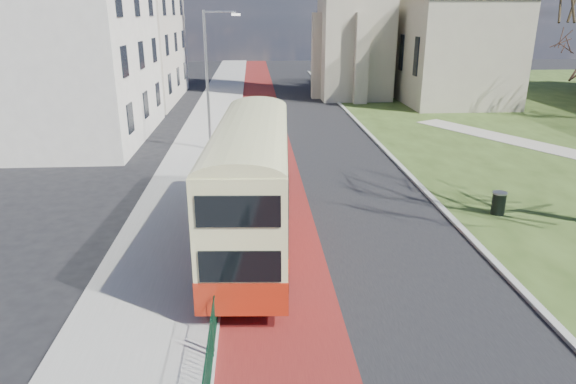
{
  "coord_description": "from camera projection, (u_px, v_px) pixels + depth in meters",
  "views": [
    {
      "loc": [
        -1.84,
        -12.66,
        7.95
      ],
      "look_at": [
        -0.69,
        4.33,
        2.0
      ],
      "focal_mm": 32.0,
      "sensor_mm": 36.0,
      "label": 1
    }
  ],
  "objects": [
    {
      "name": "ground",
      "position": [
        322.0,
        307.0,
        14.66
      ],
      "size": [
        160.0,
        160.0,
        0.0
      ],
      "primitive_type": "plane",
      "color": "black",
      "rests_on": "ground"
    },
    {
      "name": "road_carriageway",
      "position": [
        305.0,
        141.0,
        33.59
      ],
      "size": [
        9.0,
        120.0,
        0.01
      ],
      "primitive_type": "cube",
      "color": "black",
      "rests_on": "ground"
    },
    {
      "name": "bus_lane",
      "position": [
        264.0,
        142.0,
        33.42
      ],
      "size": [
        3.4,
        120.0,
        0.01
      ],
      "primitive_type": "cube",
      "color": "#591414",
      "rests_on": "ground"
    },
    {
      "name": "pavement_west",
      "position": [
        205.0,
        142.0,
        33.16
      ],
      "size": [
        4.0,
        120.0,
        0.12
      ],
      "primitive_type": "cube",
      "color": "gray",
      "rests_on": "ground"
    },
    {
      "name": "kerb_west",
      "position": [
        236.0,
        142.0,
        33.29
      ],
      "size": [
        0.25,
        120.0,
        0.13
      ],
      "primitive_type": "cube",
      "color": "#999993",
      "rests_on": "ground"
    },
    {
      "name": "kerb_east",
      "position": [
        368.0,
        133.0,
        35.75
      ],
      "size": [
        0.25,
        80.0,
        0.13
      ],
      "primitive_type": "cube",
      "color": "#999993",
      "rests_on": "ground"
    },
    {
      "name": "pedestrian_railing",
      "position": [
        225.0,
        235.0,
        18.06
      ],
      "size": [
        0.07,
        24.0,
        1.12
      ],
      "color": "#0E3D27",
      "rests_on": "ground"
    },
    {
      "name": "street_block_near",
      "position": [
        59.0,
        37.0,
        32.34
      ],
      "size": [
        10.3,
        14.3,
        13.0
      ],
      "color": "beige",
      "rests_on": "ground"
    },
    {
      "name": "street_block_far",
      "position": [
        121.0,
        38.0,
        47.66
      ],
      "size": [
        10.3,
        16.3,
        11.5
      ],
      "color": "beige",
      "rests_on": "ground"
    },
    {
      "name": "streetlamp",
      "position": [
        209.0,
        74.0,
        29.82
      ],
      "size": [
        2.13,
        0.18,
        8.0
      ],
      "color": "gray",
      "rests_on": "pavement_west"
    },
    {
      "name": "bus",
      "position": [
        252.0,
        180.0,
        17.66
      ],
      "size": [
        3.07,
        10.67,
        4.41
      ],
      "rotation": [
        0.0,
        0.0,
        -0.06
      ],
      "color": "#A9230F",
      "rests_on": "ground"
    },
    {
      "name": "litter_bin",
      "position": [
        499.0,
        203.0,
        21.22
      ],
      "size": [
        0.63,
        0.63,
        0.95
      ],
      "rotation": [
        0.0,
        0.0,
        -0.06
      ],
      "color": "black",
      "rests_on": "grass_green"
    }
  ]
}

